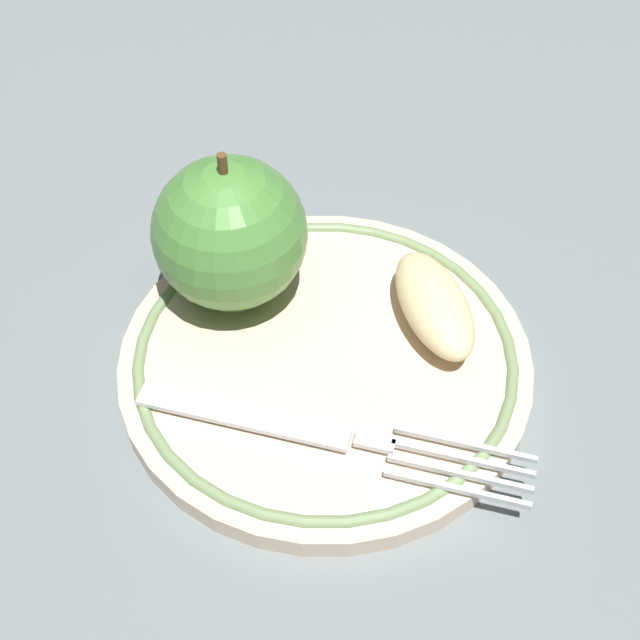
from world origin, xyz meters
The scene contains 5 objects.
ground_plane centered at (0.00, 0.00, 0.00)m, with size 2.00×2.00×0.00m, color slate.
plate centered at (0.02, 0.00, 0.01)m, with size 0.21×0.21×0.01m.
apple_red_whole centered at (0.01, 0.06, 0.05)m, with size 0.08×0.08×0.09m.
apple_slice_front centered at (0.07, -0.02, 0.03)m, with size 0.07×0.03×0.02m, color beige.
fork centered at (-0.02, -0.04, 0.02)m, with size 0.12×0.16×0.00m.
Camera 1 is at (-0.16, -0.21, 0.36)m, focal length 50.00 mm.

